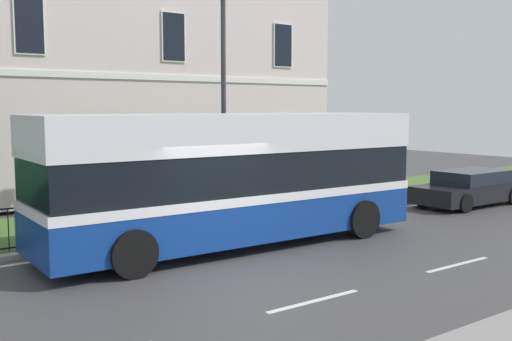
{
  "coord_description": "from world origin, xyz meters",
  "views": [
    {
      "loc": [
        -6.55,
        -9.12,
        3.27
      ],
      "look_at": [
        2.68,
        3.56,
        1.6
      ],
      "focal_mm": 41.71,
      "sensor_mm": 36.0,
      "label": 1
    }
  ],
  "objects_px": {
    "parked_hatchback_00": "(469,188)",
    "street_lamp_post": "(223,86)",
    "single_decker_bus": "(234,177)",
    "georgian_townhouse": "(58,12)"
  },
  "relations": [
    {
      "from": "georgian_townhouse",
      "to": "single_decker_bus",
      "type": "height_order",
      "value": "georgian_townhouse"
    },
    {
      "from": "georgian_townhouse",
      "to": "parked_hatchback_00",
      "type": "distance_m",
      "value": 16.59
    },
    {
      "from": "parked_hatchback_00",
      "to": "street_lamp_post",
      "type": "distance_m",
      "value": 9.19
    },
    {
      "from": "single_decker_bus",
      "to": "parked_hatchback_00",
      "type": "xyz_separation_m",
      "value": [
        9.66,
        0.23,
        -1.07
      ]
    },
    {
      "from": "georgian_townhouse",
      "to": "street_lamp_post",
      "type": "distance_m",
      "value": 9.97
    },
    {
      "from": "georgian_townhouse",
      "to": "parked_hatchback_00",
      "type": "relative_size",
      "value": 4.76
    },
    {
      "from": "parked_hatchback_00",
      "to": "street_lamp_post",
      "type": "bearing_deg",
      "value": -16.29
    },
    {
      "from": "street_lamp_post",
      "to": "single_decker_bus",
      "type": "bearing_deg",
      "value": -118.31
    },
    {
      "from": "parked_hatchback_00",
      "to": "street_lamp_post",
      "type": "relative_size",
      "value": 0.64
    },
    {
      "from": "georgian_townhouse",
      "to": "street_lamp_post",
      "type": "height_order",
      "value": "georgian_townhouse"
    }
  ]
}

